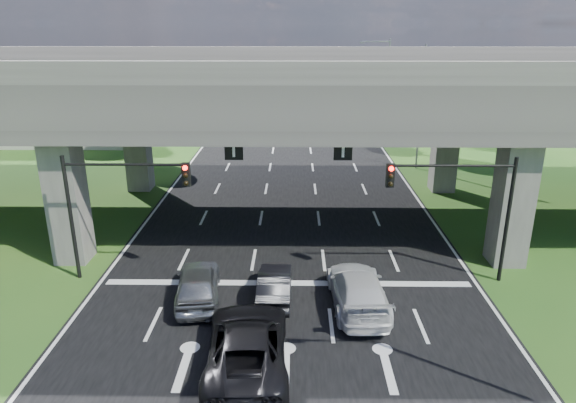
{
  "coord_description": "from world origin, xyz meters",
  "views": [
    {
      "loc": [
        0.3,
        -17.9,
        11.51
      ],
      "look_at": [
        -0.04,
        6.79,
        2.93
      ],
      "focal_mm": 32.0,
      "sensor_mm": 36.0,
      "label": 1
    }
  ],
  "objects_px": {
    "signal_right": "(463,197)",
    "signal_left": "(115,195)",
    "streetlight_beyond": "(384,78)",
    "car_dark": "(275,285)",
    "car_silver": "(198,283)",
    "streetlight_far": "(417,98)",
    "car_white": "(358,290)",
    "car_trailing": "(247,345)"
  },
  "relations": [
    {
      "from": "signal_right",
      "to": "signal_left",
      "type": "xyz_separation_m",
      "value": [
        -15.65,
        0.0,
        0.0
      ]
    },
    {
      "from": "signal_right",
      "to": "car_trailing",
      "type": "height_order",
      "value": "signal_right"
    },
    {
      "from": "car_white",
      "to": "car_trailing",
      "type": "xyz_separation_m",
      "value": [
        -4.34,
        -4.08,
        0.04
      ]
    },
    {
      "from": "signal_right",
      "to": "car_silver",
      "type": "relative_size",
      "value": 1.29
    },
    {
      "from": "streetlight_beyond",
      "to": "car_silver",
      "type": "relative_size",
      "value": 2.16
    },
    {
      "from": "streetlight_far",
      "to": "car_silver",
      "type": "height_order",
      "value": "streetlight_far"
    },
    {
      "from": "streetlight_beyond",
      "to": "car_dark",
      "type": "distance_m",
      "value": 39.73
    },
    {
      "from": "streetlight_far",
      "to": "streetlight_beyond",
      "type": "xyz_separation_m",
      "value": [
        0.0,
        16.0,
        0.0
      ]
    },
    {
      "from": "streetlight_far",
      "to": "car_silver",
      "type": "bearing_deg",
      "value": -122.38
    },
    {
      "from": "signal_right",
      "to": "streetlight_far",
      "type": "bearing_deg",
      "value": 83.53
    },
    {
      "from": "car_white",
      "to": "car_trailing",
      "type": "distance_m",
      "value": 5.95
    },
    {
      "from": "streetlight_far",
      "to": "car_white",
      "type": "relative_size",
      "value": 1.82
    },
    {
      "from": "car_dark",
      "to": "car_trailing",
      "type": "relative_size",
      "value": 0.67
    },
    {
      "from": "car_silver",
      "to": "car_dark",
      "type": "bearing_deg",
      "value": 175.05
    },
    {
      "from": "signal_left",
      "to": "car_silver",
      "type": "xyz_separation_m",
      "value": [
        3.93,
        -2.0,
        -3.37
      ]
    },
    {
      "from": "car_dark",
      "to": "car_white",
      "type": "xyz_separation_m",
      "value": [
        3.56,
        -0.6,
        0.13
      ]
    },
    {
      "from": "signal_left",
      "to": "car_silver",
      "type": "height_order",
      "value": "signal_left"
    },
    {
      "from": "car_dark",
      "to": "car_trailing",
      "type": "bearing_deg",
      "value": 81.04
    },
    {
      "from": "streetlight_beyond",
      "to": "car_silver",
      "type": "xyz_separation_m",
      "value": [
        -13.99,
        -38.06,
        -5.03
      ]
    },
    {
      "from": "car_white",
      "to": "car_trailing",
      "type": "relative_size",
      "value": 0.91
    },
    {
      "from": "streetlight_far",
      "to": "streetlight_beyond",
      "type": "bearing_deg",
      "value": 90.0
    },
    {
      "from": "streetlight_far",
      "to": "car_dark",
      "type": "bearing_deg",
      "value": -115.92
    },
    {
      "from": "signal_right",
      "to": "car_silver",
      "type": "height_order",
      "value": "signal_right"
    },
    {
      "from": "signal_right",
      "to": "signal_left",
      "type": "relative_size",
      "value": 1.0
    },
    {
      "from": "signal_left",
      "to": "car_dark",
      "type": "relative_size",
      "value": 1.49
    },
    {
      "from": "signal_left",
      "to": "car_white",
      "type": "xyz_separation_m",
      "value": [
        10.83,
        -2.47,
        -3.36
      ]
    },
    {
      "from": "streetlight_beyond",
      "to": "car_trailing",
      "type": "bearing_deg",
      "value": -105.02
    },
    {
      "from": "streetlight_beyond",
      "to": "car_white",
      "type": "height_order",
      "value": "streetlight_beyond"
    },
    {
      "from": "signal_left",
      "to": "car_white",
      "type": "distance_m",
      "value": 11.6
    },
    {
      "from": "car_silver",
      "to": "car_trailing",
      "type": "xyz_separation_m",
      "value": [
        2.56,
        -4.55,
        0.05
      ]
    },
    {
      "from": "signal_left",
      "to": "streetlight_far",
      "type": "bearing_deg",
      "value": 48.22
    },
    {
      "from": "streetlight_beyond",
      "to": "car_silver",
      "type": "height_order",
      "value": "streetlight_beyond"
    },
    {
      "from": "car_trailing",
      "to": "car_white",
      "type": "bearing_deg",
      "value": -139.55
    },
    {
      "from": "car_silver",
      "to": "car_trailing",
      "type": "relative_size",
      "value": 0.77
    },
    {
      "from": "car_silver",
      "to": "car_dark",
      "type": "distance_m",
      "value": 3.34
    },
    {
      "from": "car_trailing",
      "to": "signal_left",
      "type": "bearing_deg",
      "value": -48.05
    },
    {
      "from": "signal_right",
      "to": "car_dark",
      "type": "xyz_separation_m",
      "value": [
        -8.38,
        -1.87,
        -3.49
      ]
    },
    {
      "from": "car_silver",
      "to": "car_trailing",
      "type": "bearing_deg",
      "value": 112.08
    },
    {
      "from": "signal_right",
      "to": "signal_left",
      "type": "distance_m",
      "value": 15.65
    },
    {
      "from": "signal_right",
      "to": "signal_left",
      "type": "bearing_deg",
      "value": 180.0
    },
    {
      "from": "car_dark",
      "to": "signal_left",
      "type": "bearing_deg",
      "value": -13.95
    },
    {
      "from": "car_silver",
      "to": "streetlight_far",
      "type": "bearing_deg",
      "value": -129.63
    }
  ]
}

